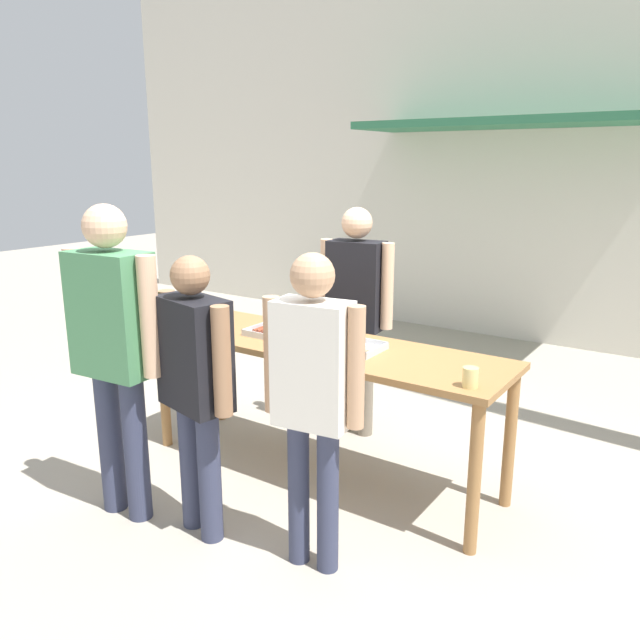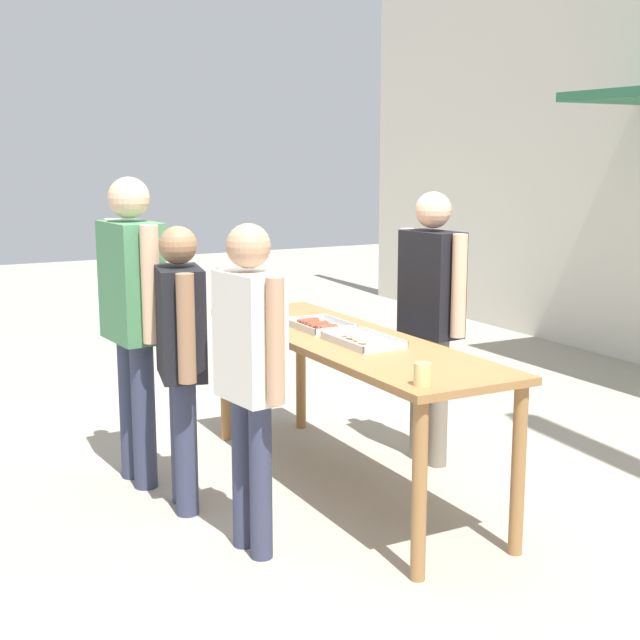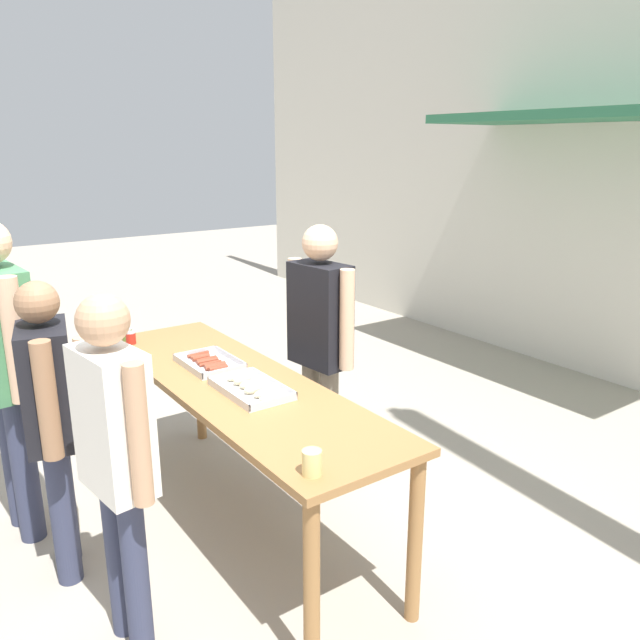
# 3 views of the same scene
# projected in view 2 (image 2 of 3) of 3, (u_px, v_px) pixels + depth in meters

# --- Properties ---
(ground_plane) EXTENTS (24.00, 24.00, 0.00)m
(ground_plane) POSITION_uv_depth(u_px,v_px,m) (347.00, 487.00, 5.24)
(ground_plane) COLOR #A39989
(serving_table) EXTENTS (2.45, 0.71, 0.90)m
(serving_table) POSITION_uv_depth(u_px,v_px,m) (347.00, 356.00, 5.10)
(serving_table) COLOR olive
(serving_table) RESTS_ON ground
(food_tray_sausages) EXTENTS (0.42, 0.29, 0.04)m
(food_tray_sausages) POSITION_uv_depth(u_px,v_px,m) (320.00, 326.00, 5.35)
(food_tray_sausages) COLOR silver
(food_tray_sausages) RESTS_ON serving_table
(food_tray_buns) EXTENTS (0.47, 0.28, 0.07)m
(food_tray_buns) POSITION_uv_depth(u_px,v_px,m) (363.00, 340.00, 4.91)
(food_tray_buns) COLOR silver
(food_tray_buns) RESTS_ON serving_table
(condiment_jar_mustard) EXTENTS (0.06, 0.06, 0.08)m
(condiment_jar_mustard) POSITION_uv_depth(u_px,v_px,m) (234.00, 306.00, 5.91)
(condiment_jar_mustard) COLOR #567A38
(condiment_jar_mustard) RESTS_ON serving_table
(condiment_jar_ketchup) EXTENTS (0.06, 0.06, 0.08)m
(condiment_jar_ketchup) POSITION_uv_depth(u_px,v_px,m) (239.00, 308.00, 5.82)
(condiment_jar_ketchup) COLOR #B22319
(condiment_jar_ketchup) RESTS_ON serving_table
(beer_cup) EXTENTS (0.08, 0.08, 0.11)m
(beer_cup) POSITION_uv_depth(u_px,v_px,m) (422.00, 374.00, 4.02)
(beer_cup) COLOR #DBC67A
(beer_cup) RESTS_ON serving_table
(person_server_behind_table) EXTENTS (0.57, 0.26, 1.71)m
(person_server_behind_table) POSITION_uv_depth(u_px,v_px,m) (431.00, 303.00, 5.49)
(person_server_behind_table) COLOR #756B5B
(person_server_behind_table) RESTS_ON ground
(person_customer_holding_hotdog) EXTENTS (0.66, 0.29, 1.80)m
(person_customer_holding_hotdog) POSITION_uv_depth(u_px,v_px,m) (133.00, 305.00, 5.13)
(person_customer_holding_hotdog) COLOR #333851
(person_customer_holding_hotdog) RESTS_ON ground
(person_customer_with_cup) EXTENTS (0.53, 0.25, 1.62)m
(person_customer_with_cup) POSITION_uv_depth(u_px,v_px,m) (250.00, 359.00, 4.22)
(person_customer_with_cup) COLOR #333851
(person_customer_with_cup) RESTS_ON ground
(person_customer_waiting_in_line) EXTENTS (0.59, 0.31, 1.56)m
(person_customer_waiting_in_line) POSITION_uv_depth(u_px,v_px,m) (181.00, 345.00, 4.77)
(person_customer_waiting_in_line) COLOR #333851
(person_customer_waiting_in_line) RESTS_ON ground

